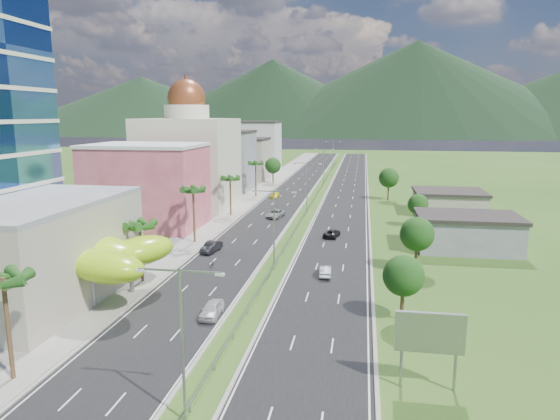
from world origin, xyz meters
The scene contains 37 objects.
ground centered at (0.00, 0.00, 0.00)m, with size 500.00×500.00×0.00m, color #2D5119.
road_left centered at (-7.50, 90.00, 0.02)m, with size 11.00×260.00×0.04m, color black.
road_right centered at (7.50, 90.00, 0.02)m, with size 11.00×260.00×0.04m, color black.
sidewalk_left centered at (-17.00, 90.00, 0.06)m, with size 7.00×260.00×0.12m, color gray.
median_guardrail centered at (0.00, 71.99, 0.62)m, with size 0.10×216.06×0.76m.
streetlight_median_a centered at (0.00, -25.00, 6.75)m, with size 6.04×0.25×11.00m.
streetlight_median_b centered at (0.00, 10.00, 6.75)m, with size 6.04×0.25×11.00m.
streetlight_median_c centered at (0.00, 50.00, 6.75)m, with size 6.04×0.25×11.00m.
streetlight_median_d centered at (0.00, 95.00, 6.75)m, with size 6.04×0.25×11.00m.
streetlight_median_e centered at (0.00, 140.00, 6.75)m, with size 6.04×0.25×11.00m.
lime_canopy centered at (-20.00, -4.00, 4.99)m, with size 18.00×15.00×7.40m.
pink_shophouse centered at (-28.00, 32.00, 7.50)m, with size 20.00×15.00×15.00m, color #B74B58.
domed_building centered at (-28.00, 55.00, 11.35)m, with size 20.00×20.00×28.70m.
midrise_grey centered at (-27.00, 80.00, 8.00)m, with size 16.00×15.00×16.00m, color gray.
midrise_beige centered at (-27.00, 102.00, 6.50)m, with size 16.00×15.00×13.00m, color #A89C8A.
midrise_white centered at (-27.00, 125.00, 9.00)m, with size 16.00×15.00×18.00m, color silver.
billboard centered at (17.00, -18.00, 4.42)m, with size 5.20×0.35×6.20m.
shed_near centered at (28.00, 25.00, 2.50)m, with size 15.00×10.00×5.00m, color gray.
shed_far centered at (30.00, 55.00, 2.20)m, with size 14.00×12.00×4.40m, color #A89C8A.
palm_tree_a centered at (-15.50, -22.00, 8.02)m, with size 3.60×3.60×9.10m.
palm_tree_b centered at (-15.50, 2.00, 7.06)m, with size 3.60×3.60×8.10m.
palm_tree_c centered at (-15.50, 22.00, 8.50)m, with size 3.60×3.60×9.60m.
palm_tree_d centered at (-15.50, 45.00, 7.54)m, with size 3.60×3.60×8.60m.
palm_tree_e centered at (-15.50, 70.00, 8.31)m, with size 3.60×3.60×9.40m.
leafy_tree_lfar centered at (-15.50, 95.00, 5.58)m, with size 4.90×4.90×8.05m.
leafy_tree_ra centered at (16.00, -5.00, 4.78)m, with size 4.20×4.20×6.90m.
leafy_tree_rb centered at (19.00, 12.00, 5.18)m, with size 4.55×4.55×7.47m.
leafy_tree_rc centered at (22.00, 40.00, 4.37)m, with size 3.85×3.85×6.33m.
leafy_tree_rd centered at (18.00, 70.00, 5.58)m, with size 4.90×4.90×8.05m.
mountain_ridge centered at (60.00, 450.00, 0.00)m, with size 860.00×140.00×90.00m, color black, non-canonical shape.
car_white_near_left centered at (-3.55, -7.28, 0.81)m, with size 1.82×4.52×1.54m, color silver.
car_dark_left centered at (-11.05, 16.86, 0.84)m, with size 1.70×4.87×1.60m, color black.
car_silver_mid_left centered at (-5.85, 44.39, 0.84)m, with size 2.65×5.74×1.60m, color #97989E.
car_yellow_far_left centered at (-10.26, 68.75, 0.72)m, with size 1.90×4.66×1.35m, color yellow.
car_silver_right centered at (7.17, 8.02, 0.73)m, with size 1.47×4.21×1.39m, color #B2B6BA.
car_dark_far_right centered at (6.66, 29.55, 0.72)m, with size 2.24×4.86×1.35m, color black.
motorcycle centered at (-8.56, 9.29, 0.64)m, with size 0.56×1.86×1.19m, color black.
Camera 1 is at (11.59, -54.67, 20.80)m, focal length 32.00 mm.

